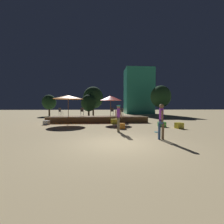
% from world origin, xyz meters
% --- Properties ---
extents(ground_plane, '(120.00, 120.00, 0.00)m').
position_xyz_m(ground_plane, '(0.00, 0.00, 0.00)').
color(ground_plane, '#D1B784').
extents(wooden_deck, '(10.55, 2.86, 0.67)m').
position_xyz_m(wooden_deck, '(-1.20, 9.78, 0.29)').
color(wooden_deck, brown).
rests_on(wooden_deck, ground).
extents(patio_umbrella_0, '(2.26, 2.26, 2.90)m').
position_xyz_m(patio_umbrella_0, '(0.16, 8.59, 2.57)').
color(patio_umbrella_0, brown).
rests_on(patio_umbrella_0, ground).
extents(patio_umbrella_1, '(3.00, 3.00, 2.90)m').
position_xyz_m(patio_umbrella_1, '(-4.10, 8.22, 2.64)').
color(patio_umbrella_1, brown).
rests_on(patio_umbrella_1, ground).
extents(cube_seat_0, '(0.59, 0.59, 0.45)m').
position_xyz_m(cube_seat_0, '(5.31, 4.38, 0.23)').
color(cube_seat_0, yellow).
rests_on(cube_seat_0, ground).
extents(cube_seat_1, '(0.71, 0.71, 0.48)m').
position_xyz_m(cube_seat_1, '(0.45, 7.71, 0.24)').
color(cube_seat_1, yellow).
rests_on(cube_seat_1, ground).
extents(cube_seat_2, '(0.57, 0.57, 0.39)m').
position_xyz_m(cube_seat_2, '(-5.99, 7.52, 0.19)').
color(cube_seat_2, white).
rests_on(cube_seat_2, ground).
extents(cube_seat_3, '(0.48, 0.48, 0.42)m').
position_xyz_m(cube_seat_3, '(0.80, 4.54, 0.21)').
color(cube_seat_3, orange).
rests_on(cube_seat_3, ground).
extents(cube_seat_4, '(0.62, 0.62, 0.40)m').
position_xyz_m(cube_seat_4, '(4.36, 5.44, 0.20)').
color(cube_seat_4, '#4CC651').
rests_on(cube_seat_4, ground).
extents(cube_seat_5, '(0.66, 0.66, 0.40)m').
position_xyz_m(cube_seat_5, '(-4.29, 8.74, 0.20)').
color(cube_seat_5, '#2D9EDB').
rests_on(cube_seat_5, ground).
extents(person_0, '(0.47, 0.30, 1.83)m').
position_xyz_m(person_0, '(0.38, 3.11, 1.05)').
color(person_0, '#72664C').
rests_on(person_0, ground).
extents(person_1, '(0.31, 0.52, 1.88)m').
position_xyz_m(person_1, '(2.37, 0.69, 1.05)').
color(person_1, brown).
rests_on(person_1, ground).
extents(bistro_chair_0, '(0.47, 0.48, 0.90)m').
position_xyz_m(bistro_chair_0, '(-5.43, 10.20, 1.21)').
color(bistro_chair_0, '#47474C').
rests_on(bistro_chair_0, wooden_deck).
extents(bistro_chair_1, '(0.40, 0.40, 0.90)m').
position_xyz_m(bistro_chair_1, '(0.42, 10.48, 1.21)').
color(bistro_chair_1, '#2D3338').
rests_on(bistro_chair_1, wooden_deck).
extents(bistro_chair_2, '(0.40, 0.40, 0.90)m').
position_xyz_m(bistro_chair_2, '(1.35, 8.86, 1.21)').
color(bistro_chair_2, '#2D3338').
rests_on(bistro_chair_2, wooden_deck).
extents(bistro_chair_3, '(0.42, 0.42, 0.90)m').
position_xyz_m(bistro_chair_3, '(-3.06, 10.62, 1.21)').
color(bistro_chair_3, '#47474C').
rests_on(bistro_chair_3, wooden_deck).
extents(frisbee_disc, '(0.24, 0.24, 0.03)m').
position_xyz_m(frisbee_disc, '(2.89, 2.79, 0.02)').
color(frisbee_disc, '#33B2D8').
rests_on(frisbee_disc, ground).
extents(background_tree_0, '(2.37, 2.37, 3.51)m').
position_xyz_m(background_tree_0, '(-2.81, 16.48, 2.20)').
color(background_tree_0, '#3D2B1C').
rests_on(background_tree_0, ground).
extents(background_tree_1, '(3.33, 3.33, 4.98)m').
position_xyz_m(background_tree_1, '(-2.23, 18.37, 3.14)').
color(background_tree_1, '#3D2B1C').
rests_on(background_tree_1, ground).
extents(background_tree_2, '(2.35, 2.35, 3.70)m').
position_xyz_m(background_tree_2, '(-9.98, 19.89, 2.40)').
color(background_tree_2, '#3D2B1C').
rests_on(background_tree_2, ground).
extents(background_tree_3, '(3.35, 3.35, 5.19)m').
position_xyz_m(background_tree_3, '(9.14, 17.76, 3.34)').
color(background_tree_3, '#3D2B1C').
rests_on(background_tree_3, ground).
extents(distant_building, '(6.19, 4.80, 10.17)m').
position_xyz_m(distant_building, '(7.59, 26.95, 5.08)').
color(distant_building, teal).
rests_on(distant_building, ground).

